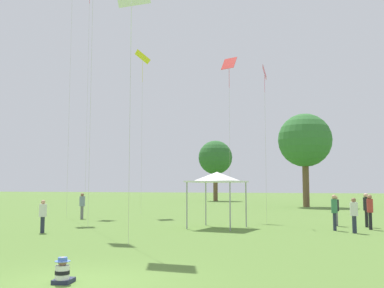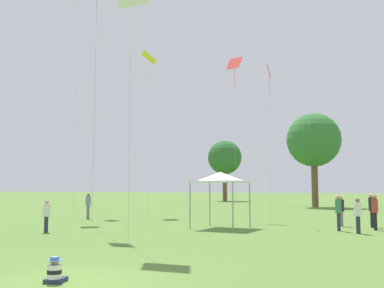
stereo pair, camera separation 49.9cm
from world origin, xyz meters
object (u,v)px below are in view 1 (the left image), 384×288
person_standing_0 (334,209)px  kite_6 (229,68)px  person_standing_5 (370,208)px  kite_2 (90,0)px  person_standing_1 (354,212)px  distant_tree_1 (215,158)px  person_standing_7 (336,208)px  person_standing_2 (82,204)px  person_standing_6 (366,206)px  canopy_tent (217,178)px  kite_3 (143,60)px  seated_toddler (63,272)px  person_standing_4 (43,213)px  kite_0 (265,78)px  distant_tree_0 (305,141)px

person_standing_0 → kite_6: bearing=78.7°
person_standing_5 → kite_2: size_ratio=0.09×
person_standing_1 → distant_tree_1: distant_tree_1 is taller
person_standing_7 → person_standing_1: bearing=12.2°
person_standing_0 → person_standing_2: bearing=111.4°
kite_6 → person_standing_6: bearing=37.1°
person_standing_6 → person_standing_1: bearing=169.8°
distant_tree_1 → canopy_tent: bearing=-73.0°
person_standing_1 → distant_tree_1: (-20.25, 43.96, 5.68)m
person_standing_6 → kite_3: bearing=69.9°
seated_toddler → person_standing_5: (7.03, 16.16, 0.84)m
seated_toddler → distant_tree_1: size_ratio=0.06×
person_standing_5 → kite_2: (-22.22, 7.86, 17.54)m
kite_3 → person_standing_2: bearing=173.4°
person_standing_4 → kite_3: bearing=52.5°
person_standing_1 → kite_6: bearing=41.8°
person_standing_2 → person_standing_4: bearing=-17.7°
person_standing_4 → person_standing_7: bearing=-11.4°
person_standing_5 → kite_3: size_ratio=0.14×
canopy_tent → kite_3: kite_3 is taller
kite_0 → person_standing_4: bearing=168.6°
person_standing_0 → kite_6: kite_6 is taller
person_standing_6 → distant_tree_1: 45.78m
kite_0 → person_standing_2: bearing=125.6°
person_standing_0 → person_standing_6: size_ratio=0.97×
person_standing_0 → kite_3: (-15.05, 8.56, 11.43)m
person_standing_0 → person_standing_7: size_ratio=1.06×
distant_tree_0 → kite_0: bearing=-90.0°
kite_0 → distant_tree_1: kite_0 is taller
person_standing_1 → distant_tree_0: (-4.97, 27.75, 6.27)m
person_standing_4 → distant_tree_0: (9.04, 32.68, 6.33)m
person_standing_0 → distant_tree_1: size_ratio=0.19×
person_standing_5 → person_standing_6: bearing=165.6°
distant_tree_1 → kite_6: bearing=-71.6°
seated_toddler → distant_tree_0: distant_tree_0 is taller
person_standing_0 → person_standing_2: size_ratio=1.02×
person_standing_7 → kite_6: bearing=-118.9°
seated_toddler → kite_3: bearing=99.1°
person_standing_6 → kite_3: kite_3 is taller
person_standing_2 → distant_tree_0: distant_tree_0 is taller
seated_toddler → person_standing_4: (-7.76, 9.12, 0.67)m
kite_2 → kite_0: bearing=114.3°
person_standing_0 → distant_tree_0: bearing=39.3°
person_standing_7 → kite_3: (-15.02, 5.75, 11.52)m
seated_toddler → kite_6: 23.91m
kite_3 → distant_tree_0: size_ratio=1.29×
person_standing_6 → kite_2: 28.89m
kite_0 → kite_2: 20.02m
person_standing_7 → seated_toddler: bearing=-18.5°
person_standing_5 → distant_tree_0: distant_tree_0 is taller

